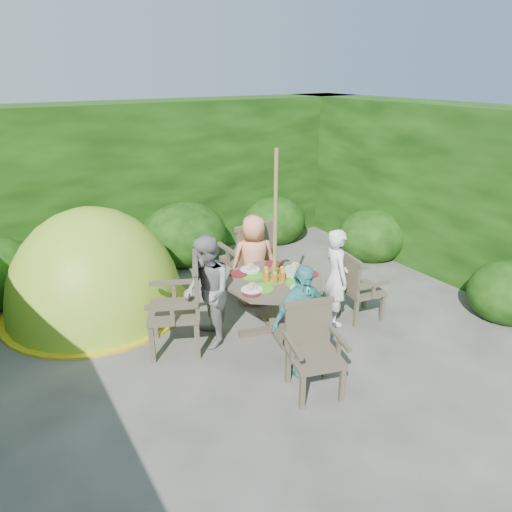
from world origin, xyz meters
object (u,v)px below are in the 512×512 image
garden_chair_back (249,257)px  garden_chair_left (182,304)px  garden_chair_right (357,286)px  patio_table (274,288)px  child_back (254,260)px  child_right (336,277)px  dome_tent (99,308)px  child_left (207,292)px  garden_chair_front (313,347)px  child_front (301,320)px  parasol_pole (275,247)px

garden_chair_back → garden_chair_left: bearing=31.1°
garden_chair_right → patio_table: bearing=86.0°
garden_chair_right → child_back: 1.38m
child_right → dome_tent: (-2.43, 1.92, -0.61)m
patio_table → child_left: size_ratio=1.12×
garden_chair_right → child_right: bearing=85.4°
patio_table → garden_chair_right: (1.06, -0.28, -0.14)m
garden_chair_back → child_left: size_ratio=0.79×
child_right → child_left: (-1.55, 0.40, 0.04)m
garden_chair_front → child_front: child_front is taller
garden_chair_left → garden_chair_front: size_ratio=1.20×
parasol_pole → child_front: bearing=-104.6°
patio_table → parasol_pole: bearing=178.2°
parasol_pole → garden_chair_left: bearing=166.2°
patio_table → dome_tent: 2.46m
garden_chair_back → child_left: child_left is taller
child_right → child_left: bearing=93.1°
garden_chair_right → child_front: 1.37m
garden_chair_back → garden_chair_front: size_ratio=1.19×
parasol_pole → child_left: (-0.77, 0.20, -0.45)m
child_left → garden_chair_left: bearing=-87.9°
child_right → garden_chair_left: bearing=93.6°
garden_chair_back → dome_tent: (-1.95, 0.67, -0.55)m
patio_table → parasol_pole: 0.52m
patio_table → dome_tent: dome_tent is taller
garden_chair_left → dome_tent: bearing=-133.3°
child_back → garden_chair_front: bearing=95.6°
child_right → dome_tent: bearing=69.4°
patio_table → parasol_pole: size_ratio=0.66×
garden_chair_left → child_left: bearing=103.0°
parasol_pole → garden_chair_left: 1.22m
child_left → dome_tent: (-0.88, 1.52, -0.65)m
child_front → garden_chair_back: bearing=72.8°
parasol_pole → dome_tent: 2.63m
dome_tent → child_front: bearing=-47.2°
child_back → garden_chair_right: bearing=149.5°
parasol_pole → child_right: (0.77, -0.20, -0.49)m
patio_table → garden_chair_back: (0.29, 1.05, -0.03)m
garden_chair_right → child_left: child_left is taller
garden_chair_front → child_front: size_ratio=0.72×
patio_table → garden_chair_left: bearing=166.3°
child_right → garden_chair_right: bearing=-87.8°
parasol_pole → child_front: (-0.20, -0.77, -0.50)m
patio_table → garden_chair_front: (-0.28, -1.07, -0.12)m
child_back → child_front: size_ratio=1.03×
child_left → patio_table: bearing=89.0°
patio_table → garden_chair_right: 1.11m
garden_chair_back → child_front: 1.89m
child_back → child_left: bearing=50.5°
garden_chair_left → child_left: (0.28, -0.06, 0.10)m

